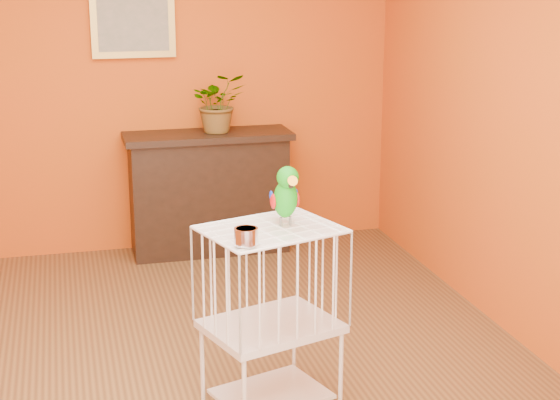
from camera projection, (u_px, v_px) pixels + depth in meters
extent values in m
plane|color=brown|center=(183.00, 372.00, 4.73)|extent=(4.50, 4.50, 0.00)
plane|color=#C44A12|center=(135.00, 84.00, 6.48)|extent=(4.00, 0.00, 4.00)
plane|color=#C44A12|center=(291.00, 303.00, 2.28)|extent=(4.00, 0.00, 4.00)
plane|color=#C44A12|center=(527.00, 124.00, 4.87)|extent=(0.00, 4.50, 4.50)
cube|color=black|center=(209.00, 196.00, 6.63)|extent=(1.19, 0.40, 0.89)
cube|color=black|center=(208.00, 136.00, 6.50)|extent=(1.27, 0.46, 0.05)
cube|color=black|center=(213.00, 202.00, 6.46)|extent=(0.83, 0.02, 0.45)
cube|color=maroon|center=(178.00, 212.00, 6.55)|extent=(0.05, 0.18, 0.28)
cube|color=#2A4321|center=(189.00, 211.00, 6.57)|extent=(0.05, 0.18, 0.28)
cube|color=maroon|center=(200.00, 210.00, 6.59)|extent=(0.05, 0.18, 0.28)
cube|color=#2A4321|center=(213.00, 210.00, 6.61)|extent=(0.05, 0.18, 0.28)
cube|color=maroon|center=(226.00, 209.00, 6.64)|extent=(0.05, 0.18, 0.28)
imported|color=#26722D|center=(219.00, 110.00, 6.43)|extent=(0.42, 0.47, 0.35)
cube|color=gold|center=(133.00, 24.00, 6.34)|extent=(0.62, 0.03, 0.50)
cube|color=gray|center=(133.00, 24.00, 6.32)|extent=(0.52, 0.01, 0.40)
cube|color=silver|center=(271.00, 394.00, 4.33)|extent=(0.62, 0.54, 0.02)
cube|color=silver|center=(271.00, 326.00, 4.24)|extent=(0.73, 0.64, 0.04)
cube|color=silver|center=(271.00, 229.00, 4.10)|extent=(0.73, 0.64, 0.01)
cylinder|color=silver|center=(341.00, 372.00, 4.27)|extent=(0.02, 0.02, 0.43)
cylinder|color=silver|center=(202.00, 366.00, 4.33)|extent=(0.02, 0.02, 0.43)
cylinder|color=silver|center=(294.00, 341.00, 4.61)|extent=(0.02, 0.02, 0.43)
cylinder|color=silver|center=(246.00, 236.00, 3.83)|extent=(0.11, 0.11, 0.08)
cylinder|color=#59544C|center=(281.00, 222.00, 4.14)|extent=(0.01, 0.01, 0.04)
cylinder|color=#59544C|center=(290.00, 221.00, 4.16)|extent=(0.01, 0.01, 0.04)
ellipsoid|color=#13940B|center=(286.00, 199.00, 4.12)|extent=(0.12, 0.17, 0.22)
ellipsoid|color=#13940B|center=(288.00, 177.00, 4.06)|extent=(0.11, 0.12, 0.11)
cone|color=orange|center=(291.00, 182.00, 4.02)|extent=(0.05, 0.07, 0.07)
cone|color=black|center=(290.00, 185.00, 4.03)|extent=(0.03, 0.03, 0.03)
sphere|color=black|center=(282.00, 176.00, 4.03)|extent=(0.02, 0.02, 0.02)
sphere|color=black|center=(296.00, 175.00, 4.05)|extent=(0.02, 0.02, 0.02)
ellipsoid|color=#A50C0C|center=(273.00, 201.00, 4.11)|extent=(0.03, 0.06, 0.07)
ellipsoid|color=navy|center=(297.00, 199.00, 4.15)|extent=(0.03, 0.06, 0.07)
cone|color=#13940B|center=(281.00, 209.00, 4.21)|extent=(0.08, 0.15, 0.12)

